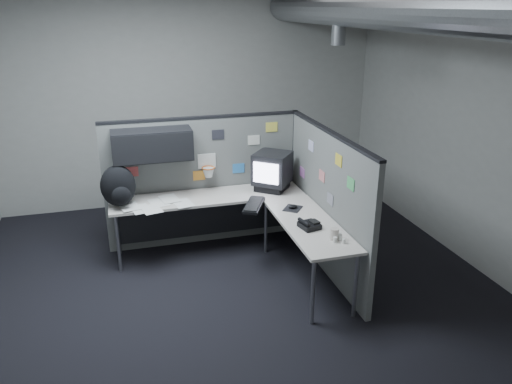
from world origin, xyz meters
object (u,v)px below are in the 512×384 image
object	(u,v)px
phone	(309,225)
monitor	(272,171)
keyboard	(254,205)
backpack	(118,187)
desk	(233,212)

from	to	relation	value
phone	monitor	bearing A→B (deg)	88.56
keyboard	backpack	world-z (taller)	backpack
monitor	keyboard	xyz separation A→B (m)	(-0.37, -0.50, -0.22)
phone	backpack	size ratio (longest dim) A/B	0.49
backpack	monitor	bearing A→B (deg)	12.32
desk	backpack	distance (m)	1.33
phone	keyboard	bearing A→B (deg)	116.52
desk	phone	size ratio (longest dim) A/B	9.97
phone	desk	bearing A→B (deg)	120.78
keyboard	backpack	size ratio (longest dim) A/B	1.08
desk	monitor	world-z (taller)	monitor
keyboard	phone	distance (m)	0.81
backpack	keyboard	bearing A→B (deg)	-6.17
monitor	keyboard	world-z (taller)	monitor
desk	keyboard	distance (m)	0.31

